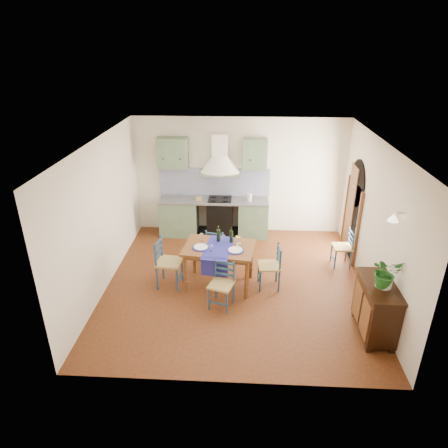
% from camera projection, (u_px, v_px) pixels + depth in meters
% --- Properties ---
extents(floor, '(5.00, 5.00, 0.00)m').
position_uv_depth(floor, '(236.00, 284.00, 7.86)').
color(floor, '#431F0E').
rests_on(floor, ground).
extents(back_wall, '(5.00, 0.96, 2.80)m').
position_uv_depth(back_wall, '(219.00, 193.00, 9.52)').
color(back_wall, silver).
rests_on(back_wall, ground).
extents(right_wall, '(0.26, 5.00, 2.80)m').
position_uv_depth(right_wall, '(371.00, 219.00, 7.42)').
color(right_wall, silver).
rests_on(right_wall, ground).
extents(left_wall, '(0.04, 5.00, 2.80)m').
position_uv_depth(left_wall, '(102.00, 216.00, 7.39)').
color(left_wall, silver).
rests_on(left_wall, ground).
extents(ceiling, '(5.00, 5.00, 0.01)m').
position_uv_depth(ceiling, '(238.00, 142.00, 6.68)').
color(ceiling, silver).
rests_on(ceiling, back_wall).
extents(dining_table, '(1.41, 1.09, 1.15)m').
position_uv_depth(dining_table, '(219.00, 251.00, 7.53)').
color(dining_table, brown).
rests_on(dining_table, ground).
extents(chair_near, '(0.50, 0.50, 0.86)m').
position_uv_depth(chair_near, '(222.00, 284.00, 7.04)').
color(chair_near, navy).
rests_on(chair_near, ground).
extents(chair_far, '(0.49, 0.49, 0.87)m').
position_uv_depth(chair_far, '(216.00, 247.00, 8.30)').
color(chair_far, navy).
rests_on(chair_far, ground).
extents(chair_left, '(0.50, 0.50, 0.98)m').
position_uv_depth(chair_left, '(167.00, 262.00, 7.61)').
color(chair_left, navy).
rests_on(chair_left, ground).
extents(chair_right, '(0.44, 0.44, 0.88)m').
position_uv_depth(chair_right, '(271.00, 266.00, 7.58)').
color(chair_right, navy).
rests_on(chair_right, ground).
extents(chair_spare, '(0.40, 0.40, 0.80)m').
position_uv_depth(chair_spare, '(343.00, 247.00, 8.36)').
color(chair_spare, navy).
rests_on(chair_spare, ground).
extents(sideboard, '(0.50, 1.05, 0.94)m').
position_uv_depth(sideboard, '(376.00, 307.00, 6.33)').
color(sideboard, black).
rests_on(sideboard, ground).
extents(potted_plant, '(0.51, 0.47, 0.48)m').
position_uv_depth(potted_plant, '(386.00, 273.00, 6.01)').
color(potted_plant, '#1C5B1D').
rests_on(potted_plant, sideboard).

